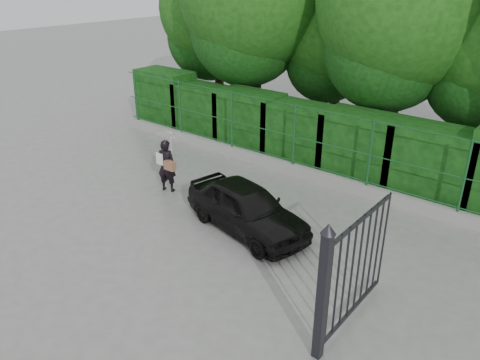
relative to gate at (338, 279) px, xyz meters
The scene contains 8 objects.
ground 4.81m from the gate, behind, with size 80.00×80.00×0.00m, color gray.
kerb 7.04m from the gate, 131.36° to the left, with size 14.00×0.25×0.30m, color #9E9E99.
fence 6.82m from the gate, 129.97° to the left, with size 14.13×0.06×1.80m.
hedge 7.69m from the gate, 125.90° to the left, with size 14.20×1.20×2.18m.
trees 9.76m from the gate, 112.24° to the left, with size 17.10×6.15×8.08m.
gate is the anchor object (origin of this frame).
woman 6.46m from the gate, 160.16° to the left, with size 0.99×1.01×1.71m.
car 3.81m from the gate, 150.15° to the left, with size 1.32×3.29×1.12m, color black.
Camera 1 is at (7.13, -6.22, 5.50)m, focal length 35.00 mm.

